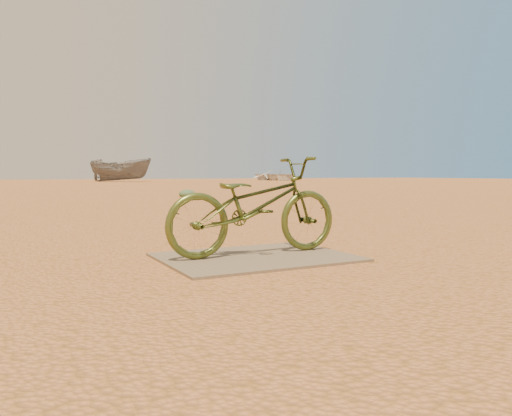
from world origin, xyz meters
name	(u,v)px	position (x,y,z in m)	size (l,w,h in m)	color
ground	(253,266)	(0.00, 0.00, 0.00)	(120.00, 120.00, 0.00)	#CE7849
plywood_board	(256,257)	(0.18, 0.30, 0.01)	(1.62, 1.20, 0.02)	brown
bicycle	(255,206)	(0.21, 0.38, 0.46)	(0.58, 1.65, 0.87)	#465421
boat_mid_right	(121,170)	(8.04, 41.42, 1.04)	(2.03, 5.40, 2.09)	slate
boat_far_right	(276,175)	(23.90, 41.28, 0.52)	(3.61, 5.06, 1.05)	silver
kale_b	(187,197)	(3.56, 11.53, 0.00)	(0.53, 0.53, 0.29)	#55754F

